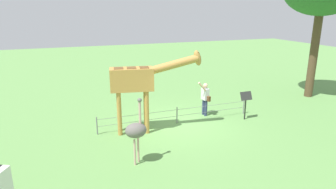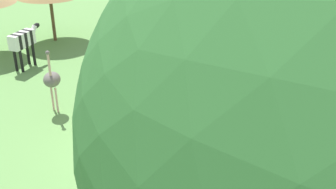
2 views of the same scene
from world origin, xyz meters
TOP-DOWN VIEW (x-y plane):
  - ground_plane at (0.00, 0.00)m, footprint 60.00×60.00m
  - giraffe at (-1.75, -0.16)m, footprint 3.75×1.17m
  - visitor at (1.63, 0.63)m, footprint 0.62×0.58m
  - ostrich at (-2.59, -2.69)m, footprint 0.70×0.56m
  - info_sign at (3.11, -0.52)m, footprint 0.56×0.21m
  - wire_fence at (0.00, 0.14)m, footprint 7.05×0.05m

SIDE VIEW (x-z plane):
  - ground_plane at x=0.00m, z-range 0.00..0.00m
  - wire_fence at x=0.00m, z-range 0.03..0.78m
  - visitor at x=1.63m, z-range 0.04..1.76m
  - info_sign at x=3.11m, z-range 0.29..1.61m
  - ostrich at x=-2.59m, z-range 0.05..2.30m
  - giraffe at x=-1.75m, z-range 0.47..3.83m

